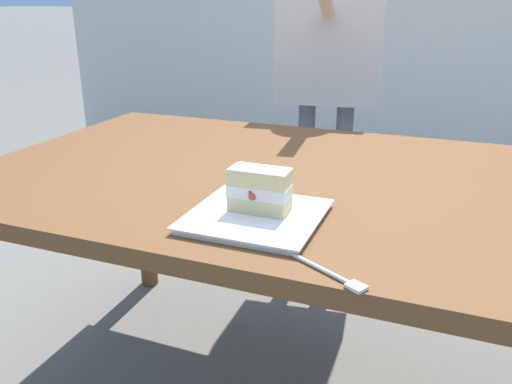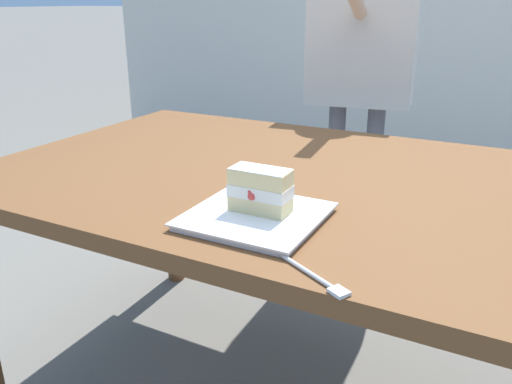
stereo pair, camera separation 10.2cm
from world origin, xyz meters
name	(u,v)px [view 1 (the left image)]	position (x,y,z in m)	size (l,w,h in m)	color
patio_table	(287,203)	(0.00, 0.00, 0.65)	(1.63, 1.02, 0.73)	brown
dessert_plate	(256,217)	(-0.03, 0.31, 0.74)	(0.26, 0.26, 0.02)	white
cake_slice	(260,190)	(-0.04, 0.30, 0.79)	(0.12, 0.07, 0.09)	#EAD18C
dessert_fork	(328,273)	(-0.22, 0.47, 0.73)	(0.16, 0.09, 0.01)	silver
diner_person	(329,41)	(0.11, -0.86, 1.00)	(0.43, 0.55, 1.50)	slate
parked_car_near	(225,18)	(5.00, -10.54, 0.75)	(3.84, 4.77, 1.39)	navy
parked_car_far	(199,10)	(7.36, -13.79, 0.85)	(4.18, 2.04, 1.61)	navy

